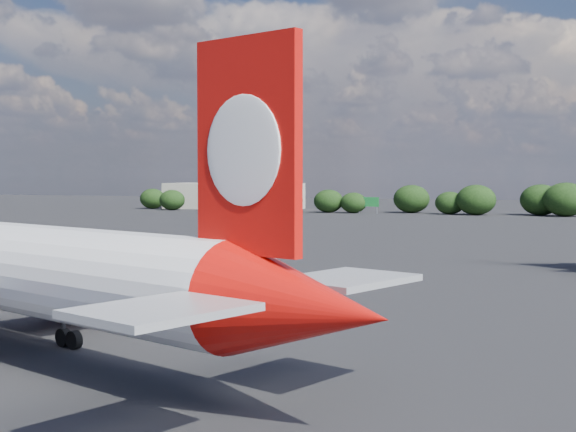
% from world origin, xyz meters
% --- Properties ---
extents(ground, '(500.00, 500.00, 0.00)m').
position_xyz_m(ground, '(0.00, 60.00, 0.00)').
color(ground, black).
rests_on(ground, ground).
extents(qantas_airliner, '(49.65, 47.77, 16.81)m').
position_xyz_m(qantas_airliner, '(2.63, 0.50, 5.12)').
color(qantas_airliner, white).
rests_on(qantas_airliner, ground).
extents(terminal_building, '(42.00, 16.00, 8.00)m').
position_xyz_m(terminal_building, '(-65.00, 192.00, 4.00)').
color(terminal_building, '#A19B8B').
rests_on(terminal_building, ground).
extents(highway_sign, '(6.00, 0.30, 4.50)m').
position_xyz_m(highway_sign, '(-18.00, 176.00, 3.13)').
color(highway_sign, '#136327').
rests_on(highway_sign, ground).
extents(billboard_yellow, '(5.00, 0.30, 5.50)m').
position_xyz_m(billboard_yellow, '(12.00, 182.00, 3.87)').
color(billboard_yellow, orange).
rests_on(billboard_yellow, ground).
extents(horizon_treeline, '(202.44, 16.47, 9.17)m').
position_xyz_m(horizon_treeline, '(17.44, 179.70, 3.82)').
color(horizon_treeline, black).
rests_on(horizon_treeline, ground).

